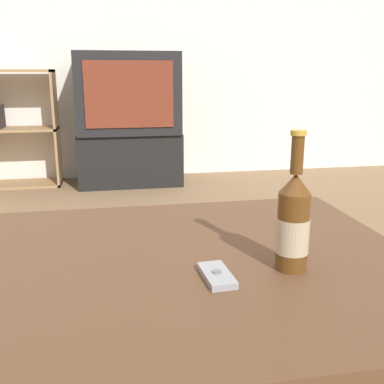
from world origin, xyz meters
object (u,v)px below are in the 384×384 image
television (128,93)px  cell_phone (217,275)px  tv_stand (130,158)px  beer_bottle (293,223)px  bookshelf (13,127)px

television → cell_phone: (0.04, -2.83, -0.25)m
tv_stand → cell_phone: bearing=-89.2°
tv_stand → beer_bottle: 2.85m
beer_bottle → cell_phone: bearing=-173.7°
television → beer_bottle: television is taller
tv_stand → television: 0.52m
television → tv_stand: bearing=90.0°
television → beer_bottle: bearing=-85.8°
bookshelf → cell_phone: (0.94, -2.92, 0.01)m
bookshelf → beer_bottle: size_ratio=3.06×
tv_stand → beer_bottle: (0.21, -2.82, 0.37)m
bookshelf → tv_stand: bearing=-5.4°
tv_stand → cell_phone: 2.85m
tv_stand → television: bearing=-90.0°
tv_stand → bookshelf: 0.94m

